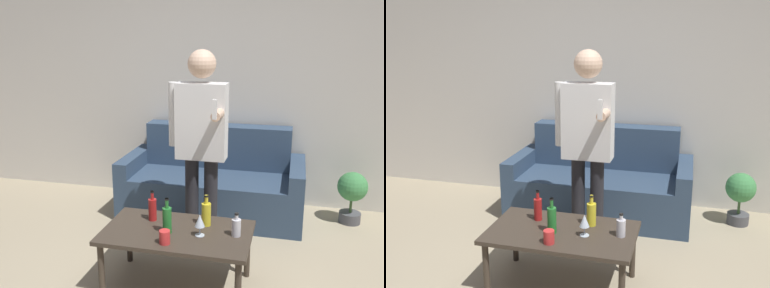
# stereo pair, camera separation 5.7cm
# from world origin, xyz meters

# --- Properties ---
(wall_back) EXTENTS (8.00, 0.06, 2.70)m
(wall_back) POSITION_xyz_m (0.00, 2.32, 1.35)
(wall_back) COLOR silver
(wall_back) RESTS_ON ground_plane
(couch) EXTENTS (1.78, 0.82, 0.86)m
(couch) POSITION_xyz_m (0.07, 1.90, 0.30)
(couch) COLOR #334760
(couch) RESTS_ON ground_plane
(coffee_table) EXTENTS (1.04, 0.60, 0.44)m
(coffee_table) POSITION_xyz_m (0.08, 0.51, 0.39)
(coffee_table) COLOR #3D3328
(coffee_table) RESTS_ON ground_plane
(bottle_orange) EXTENTS (0.06, 0.06, 0.17)m
(bottle_orange) POSITION_xyz_m (0.50, 0.54, 0.50)
(bottle_orange) COLOR silver
(bottle_orange) RESTS_ON coffee_table
(bottle_green) EXTENTS (0.07, 0.07, 0.23)m
(bottle_green) POSITION_xyz_m (0.26, 0.65, 0.53)
(bottle_green) COLOR yellow
(bottle_green) RESTS_ON coffee_table
(bottle_dark) EXTENTS (0.06, 0.06, 0.23)m
(bottle_dark) POSITION_xyz_m (-0.14, 0.64, 0.53)
(bottle_dark) COLOR #B21E1E
(bottle_dark) RESTS_ON coffee_table
(bottle_yellow) EXTENTS (0.06, 0.06, 0.26)m
(bottle_yellow) POSITION_xyz_m (0.03, 0.47, 0.54)
(bottle_yellow) COLOR #23752D
(bottle_yellow) RESTS_ON coffee_table
(wine_glass_near) EXTENTS (0.07, 0.07, 0.15)m
(wine_glass_near) POSITION_xyz_m (0.25, 0.48, 0.54)
(wine_glass_near) COLOR silver
(wine_glass_near) RESTS_ON coffee_table
(cup_on_table) EXTENTS (0.07, 0.07, 0.09)m
(cup_on_table) POSITION_xyz_m (0.06, 0.31, 0.48)
(cup_on_table) COLOR red
(cup_on_table) RESTS_ON coffee_table
(person_standing_front) EXTENTS (0.47, 0.42, 1.66)m
(person_standing_front) POSITION_xyz_m (0.12, 1.09, 0.99)
(person_standing_front) COLOR #232328
(person_standing_front) RESTS_ON ground_plane
(potted_plant) EXTENTS (0.28, 0.28, 0.51)m
(potted_plant) POSITION_xyz_m (1.41, 1.96, 0.32)
(potted_plant) COLOR #4C4C51
(potted_plant) RESTS_ON ground_plane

